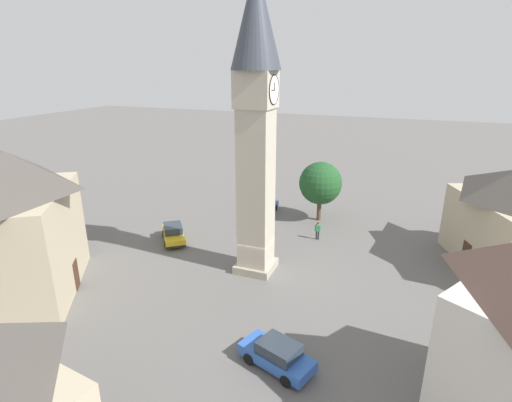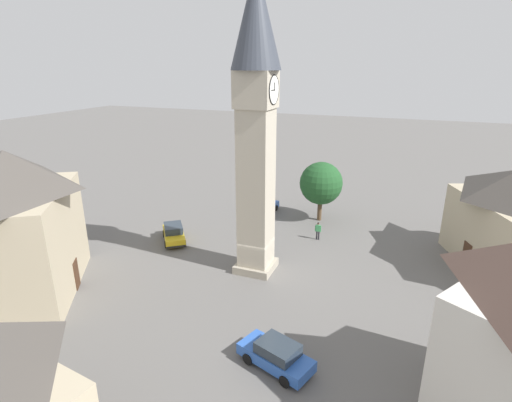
% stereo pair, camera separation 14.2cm
% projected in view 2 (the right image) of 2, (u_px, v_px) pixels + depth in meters
% --- Properties ---
extents(ground_plane, '(200.00, 200.00, 0.00)m').
position_uv_depth(ground_plane, '(256.00, 269.00, 31.42)').
color(ground_plane, '#605E5B').
extents(clock_tower, '(3.40, 3.40, 21.61)m').
position_uv_depth(clock_tower, '(256.00, 104.00, 27.30)').
color(clock_tower, '#A59C89').
rests_on(clock_tower, ground).
extents(car_blue_kerb, '(4.30, 3.85, 1.53)m').
position_uv_depth(car_blue_kerb, '(174.00, 233.00, 36.17)').
color(car_blue_kerb, gold).
rests_on(car_blue_kerb, ground).
extents(car_silver_kerb, '(4.26, 2.08, 1.53)m').
position_uv_depth(car_silver_kerb, '(264.00, 207.00, 42.94)').
color(car_silver_kerb, '#2D5BB7').
rests_on(car_silver_kerb, ground).
extents(car_red_corner, '(2.96, 4.45, 1.53)m').
position_uv_depth(car_red_corner, '(276.00, 355.00, 21.07)').
color(car_red_corner, '#2D5BB7').
rests_on(car_red_corner, ground).
extents(pedestrian, '(0.25, 0.56, 1.69)m').
position_uv_depth(pedestrian, '(318.00, 229.00, 36.41)').
color(pedestrian, black).
rests_on(pedestrian, ground).
extents(tree, '(4.29, 4.29, 6.09)m').
position_uv_depth(tree, '(321.00, 183.00, 40.06)').
color(tree, brown).
rests_on(tree, ground).
extents(building_terrace_right, '(11.12, 8.93, 7.99)m').
position_uv_depth(building_terrace_right, '(508.00, 219.00, 30.40)').
color(building_terrace_right, tan).
rests_on(building_terrace_right, ground).
extents(building_hall_far, '(12.09, 11.02, 10.17)m').
position_uv_depth(building_hall_far, '(18.00, 224.00, 26.63)').
color(building_hall_far, tan).
rests_on(building_hall_far, ground).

